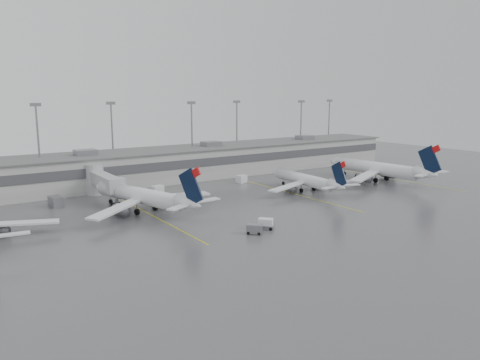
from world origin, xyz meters
TOP-DOWN VIEW (x-y plane):
  - ground at (0.00, 0.00)m, footprint 260.00×260.00m
  - terminal at (-0.01, 57.98)m, footprint 152.00×17.00m
  - light_masts at (0.00, 63.75)m, footprint 142.40×8.00m
  - jet_bridge_right at (-20.50, 45.72)m, footprint 4.00×17.20m
  - stand_markings at (-0.00, 24.00)m, footprint 105.25×40.00m
  - jet_mid_left at (-17.71, 28.28)m, footprint 27.52×31.29m
  - jet_mid_right at (21.66, 25.46)m, footprint 24.29×27.30m
  - jet_far_right at (46.21, 24.39)m, footprint 30.32×34.05m
  - baggage_tug at (-5.15, 6.01)m, footprint 3.19×3.25m
  - baggage_cart at (-8.35, 4.81)m, footprint 2.71×2.77m
  - gse_uld_b at (-8.65, 42.44)m, footprint 3.02×2.32m
  - gse_uld_c at (15.17, 43.10)m, footprint 3.15×2.57m
  - gse_loader at (-30.83, 42.72)m, footprint 2.52×3.62m
  - cone_b at (-12.67, 37.01)m, footprint 0.44×0.44m
  - cone_c at (18.11, 31.49)m, footprint 0.42×0.42m
  - cone_d at (44.98, 30.29)m, footprint 0.40×0.40m

SIDE VIEW (x-z plane):
  - ground at x=0.00m, z-range 0.00..0.00m
  - stand_markings at x=0.00m, z-range 0.00..0.01m
  - cone_d at x=44.98m, z-range 0.00..0.64m
  - cone_c at x=18.11m, z-range 0.00..0.67m
  - cone_b at x=-12.67m, z-range 0.00..0.70m
  - baggage_tug at x=-5.15m, z-range -0.20..1.62m
  - baggage_cart at x=-8.35m, z-range 0.03..1.62m
  - gse_uld_c at x=15.17m, z-range 0.00..1.92m
  - gse_uld_b at x=-8.65m, z-range 0.00..1.92m
  - gse_loader at x=-30.83m, z-range 0.00..2.12m
  - jet_mid_right at x=21.66m, z-range -1.67..7.16m
  - jet_mid_left at x=-17.71m, z-range -1.97..8.42m
  - jet_far_right at x=46.21m, z-range -2.08..8.93m
  - jet_bridge_right at x=-20.50m, z-range 0.37..7.37m
  - terminal at x=-0.01m, z-range -0.55..8.90m
  - light_masts at x=0.00m, z-range 1.73..22.33m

